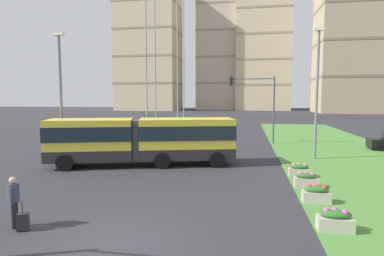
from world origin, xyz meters
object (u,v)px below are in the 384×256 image
object	(u,v)px
rolling_suitcase	(23,222)
flower_planter_2	(306,180)
streetlight_left	(61,92)
flower_planter_1	(316,194)
pedestrian_crossing	(14,198)
articulated_bus	(143,140)
apartment_tower_west	(149,46)
apartment_tower_eastcentre	(353,44)
flower_planter_0	(335,220)
car_grey_wagon	(154,131)
apartment_tower_centre	(263,39)
flower_planter_3	(299,170)
traffic_light_far_right	(259,98)
streetlight_median	(317,88)
apartment_tower_westcentre	(219,48)

from	to	relation	value
rolling_suitcase	flower_planter_2	size ratio (longest dim) A/B	0.88
streetlight_left	flower_planter_1	bearing A→B (deg)	-22.75
pedestrian_crossing	flower_planter_1	xyz separation A→B (m)	(10.50, 4.22, -0.58)
flower_planter_2	articulated_bus	bearing A→B (deg)	157.82
apartment_tower_west	apartment_tower_eastcentre	bearing A→B (deg)	-9.72
pedestrian_crossing	flower_planter_0	size ratio (longest dim) A/B	1.58
car_grey_wagon	apartment_tower_centre	distance (m)	90.41
rolling_suitcase	apartment_tower_centre	size ratio (longest dim) A/B	0.02
flower_planter_0	streetlight_left	bearing A→B (deg)	148.70
flower_planter_1	flower_planter_3	xyz separation A→B (m)	(0.00, 4.41, 0.00)
rolling_suitcase	traffic_light_far_right	xyz separation A→B (m)	(8.27, 21.56, 4.02)
car_grey_wagon	streetlight_median	size ratio (longest dim) A/B	0.49
car_grey_wagon	traffic_light_far_right	xyz separation A→B (m)	(10.94, -2.93, 3.58)
streetlight_median	apartment_tower_eastcentre	xyz separation A→B (m)	(24.48, 75.59, 14.41)
pedestrian_crossing	traffic_light_far_right	size ratio (longest dim) A/B	0.28
rolling_suitcase	apartment_tower_eastcentre	world-z (taller)	apartment_tower_eastcentre
flower_planter_0	streetlight_left	size ratio (longest dim) A/B	0.13
rolling_suitcase	car_grey_wagon	bearing A→B (deg)	96.22
flower_planter_1	streetlight_median	distance (m)	11.14
flower_planter_3	streetlight_median	bearing A→B (deg)	71.16
traffic_light_far_right	apartment_tower_westcentre	world-z (taller)	apartment_tower_westcentre
streetlight_left	car_grey_wagon	bearing A→B (deg)	79.82
pedestrian_crossing	flower_planter_0	world-z (taller)	pedestrian_crossing
apartment_tower_west	apartment_tower_eastcentre	xyz separation A→B (m)	(63.06, -10.80, -2.67)
articulated_bus	flower_planter_2	xyz separation A→B (m)	(9.45, -3.85, -1.23)
apartment_tower_westcentre	streetlight_median	bearing A→B (deg)	-81.13
traffic_light_far_right	apartment_tower_west	distance (m)	88.38
rolling_suitcase	apartment_tower_westcentre	world-z (taller)	apartment_tower_westcentre
flower_planter_0	streetlight_left	world-z (taller)	streetlight_left
pedestrian_crossing	streetlight_left	world-z (taller)	streetlight_left
car_grey_wagon	flower_planter_2	size ratio (longest dim) A/B	4.01
flower_planter_1	flower_planter_2	distance (m)	2.32
car_grey_wagon	apartment_tower_west	distance (m)	82.77
flower_planter_0	flower_planter_1	size ratio (longest dim) A/B	1.00
car_grey_wagon	streetlight_left	bearing A→B (deg)	-100.18
car_grey_wagon	articulated_bus	bearing A→B (deg)	-76.74
traffic_light_far_right	streetlight_left	world-z (taller)	streetlight_left
flower_planter_0	car_grey_wagon	bearing A→B (deg)	119.02
rolling_suitcase	traffic_light_far_right	world-z (taller)	traffic_light_far_right
flower_planter_0	flower_planter_1	bearing A→B (deg)	90.00
streetlight_left	apartment_tower_centre	distance (m)	103.01
rolling_suitcase	apartment_tower_westcentre	size ratio (longest dim) A/B	0.02
car_grey_wagon	rolling_suitcase	size ratio (longest dim) A/B	4.55
flower_planter_2	streetlight_left	size ratio (longest dim) A/B	0.13
apartment_tower_eastcentre	car_grey_wagon	bearing A→B (deg)	-120.83
pedestrian_crossing	flower_planter_3	bearing A→B (deg)	39.42
apartment_tower_eastcentre	flower_planter_1	bearing A→B (deg)	-107.13
flower_planter_3	apartment_tower_centre	world-z (taller)	apartment_tower_centre
traffic_light_far_right	apartment_tower_eastcentre	world-z (taller)	apartment_tower_eastcentre
pedestrian_crossing	apartment_tower_eastcentre	distance (m)	98.80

